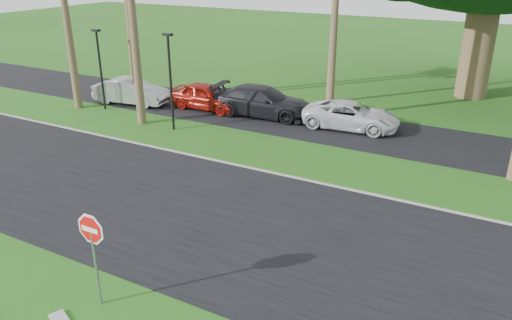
{
  "coord_description": "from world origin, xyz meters",
  "views": [
    {
      "loc": [
        8.66,
        -9.99,
        8.0
      ],
      "look_at": [
        1.52,
        3.14,
        1.8
      ],
      "focal_mm": 35.0,
      "sensor_mm": 36.0,
      "label": 1
    }
  ],
  "objects": [
    {
      "name": "car_dark",
      "position": [
        -3.19,
        12.54,
        0.78
      ],
      "size": [
        5.57,
        2.71,
        1.56
      ],
      "primitive_type": "imported",
      "rotation": [
        0.0,
        0.0,
        1.67
      ],
      "color": "black",
      "rests_on": "ground"
    },
    {
      "name": "parking_strip",
      "position": [
        0.0,
        12.5,
        0.01
      ],
      "size": [
        120.0,
        5.0,
        0.02
      ],
      "primitive_type": "cube",
      "color": "black",
      "rests_on": "ground"
    },
    {
      "name": "streetlight_right",
      "position": [
        -6.0,
        8.5,
        2.65
      ],
      "size": [
        0.45,
        0.25,
        4.64
      ],
      "color": "black",
      "rests_on": "ground"
    },
    {
      "name": "streetlight_left",
      "position": [
        -11.5,
        9.5,
        2.5
      ],
      "size": [
        0.45,
        0.25,
        4.34
      ],
      "color": "black",
      "rests_on": "ground"
    },
    {
      "name": "car_silver",
      "position": [
        -10.83,
        10.97,
        0.72
      ],
      "size": [
        4.56,
        2.21,
        1.44
      ],
      "primitive_type": "imported",
      "rotation": [
        0.0,
        0.0,
        1.73
      ],
      "color": "#A2A4A9",
      "rests_on": "ground"
    },
    {
      "name": "stop_sign_near",
      "position": [
        0.5,
        -3.0,
        1.77
      ],
      "size": [
        1.05,
        0.07,
        2.62
      ],
      "color": "gray",
      "rests_on": "ground"
    },
    {
      "name": "ground",
      "position": [
        0.0,
        0.0,
        0.0
      ],
      "size": [
        120.0,
        120.0,
        0.0
      ],
      "primitive_type": "plane",
      "color": "#254E13",
      "rests_on": "ground"
    },
    {
      "name": "road",
      "position": [
        0.0,
        2.0,
        0.01
      ],
      "size": [
        120.0,
        8.0,
        0.02
      ],
      "primitive_type": "cube",
      "color": "black",
      "rests_on": "ground"
    },
    {
      "name": "car_minivan",
      "position": [
        1.6,
        12.77,
        0.65
      ],
      "size": [
        4.84,
        2.54,
        1.3
      ],
      "primitive_type": "imported",
      "rotation": [
        0.0,
        0.0,
        1.66
      ],
      "color": "silver",
      "rests_on": "ground"
    },
    {
      "name": "curb",
      "position": [
        0.0,
        6.05,
        0.03
      ],
      "size": [
        120.0,
        0.12,
        0.06
      ],
      "primitive_type": "cube",
      "color": "gray",
      "rests_on": "ground"
    },
    {
      "name": "car_red",
      "position": [
        -6.44,
        12.14,
        0.73
      ],
      "size": [
        4.3,
        1.79,
        1.46
      ],
      "primitive_type": "imported",
      "rotation": [
        0.0,
        0.0,
        1.55
      ],
      "color": "maroon",
      "rests_on": "ground"
    },
    {
      "name": "utility_slab",
      "position": [
        0.08,
        -3.93,
        0.03
      ],
      "size": [
        0.64,
        0.54,
        0.06
      ],
      "primitive_type": "cube",
      "rotation": [
        0.0,
        0.0,
        -0.41
      ],
      "color": "gray",
      "rests_on": "ground"
    }
  ]
}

